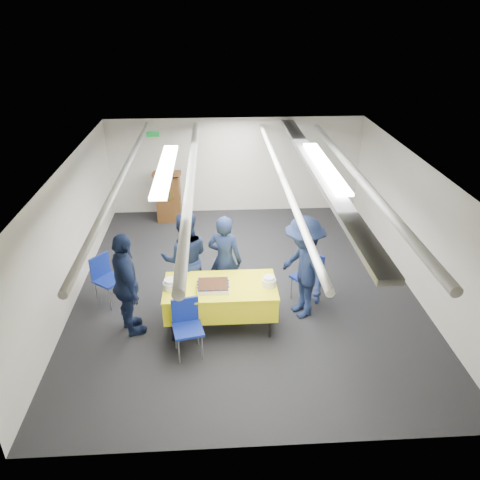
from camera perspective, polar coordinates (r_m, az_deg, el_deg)
The scene contains 14 objects.
ground at distance 8.67m, azimuth 0.64°, elevation -5.55°, with size 7.00×7.00×0.00m, color black.
room_shell at distance 8.22m, azimuth 1.16°, elevation 6.71°, with size 6.00×7.00×2.30m.
serving_table at distance 7.37m, azimuth -2.40°, elevation -6.92°, with size 1.74×0.90×0.77m.
sheet_cake at distance 7.18m, azimuth -3.30°, elevation -5.58°, with size 0.50×0.38×0.09m.
plate_stack_left at distance 7.21m, azimuth -8.43°, elevation -5.38°, with size 0.24×0.24×0.17m.
plate_stack_right at distance 7.22m, azimuth 3.54°, elevation -5.06°, with size 0.22×0.22×0.16m.
podium at distance 11.15m, azimuth -8.71°, elevation 5.43°, with size 0.62×0.53×1.25m.
chair_near at distance 6.94m, azimuth -6.52°, elevation -9.83°, with size 0.50×0.50×0.87m.
chair_right at distance 8.15m, azimuth 8.52°, elevation -3.84°, with size 0.58×0.58×0.87m.
chair_left at distance 8.30m, azimuth -16.12°, elevation -4.06°, with size 0.59×0.59×0.87m.
sailor_a at distance 7.84m, azimuth -1.87°, elevation -2.47°, with size 0.59×0.39×1.62m, color black.
sailor_b at distance 7.87m, azimuth -6.64°, elevation -2.29°, with size 0.82×0.64×1.68m, color black.
sailor_c at distance 7.30m, azimuth -13.65°, elevation -5.41°, with size 1.00×0.42×1.71m, color black.
sailor_d at distance 7.55m, azimuth 7.69°, elevation -3.39°, with size 1.14×0.65×1.76m, color black.
Camera 1 is at (-0.52, -7.27, 4.70)m, focal length 35.00 mm.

